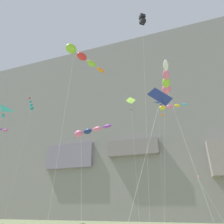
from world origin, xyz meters
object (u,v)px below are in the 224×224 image
(kite_box_upper_right, at_px, (142,20))
(kite_windsock_low_right, at_px, (31,105))
(kite_delta_high_center, at_px, (159,107))
(kite_diamond_far_right, at_px, (160,99))
(kite_windsock_mid_center, at_px, (81,56))
(kite_diamond_low_center, at_px, (131,104))
(kite_windsock_near_cliff, at_px, (166,83))
(kite_windsock_low_left, at_px, (169,107))
(kite_windsock_upper_left, at_px, (87,132))
(kite_banner_upper_mid, at_px, (200,180))

(kite_box_upper_right, relative_size, kite_windsock_low_right, 1.16)
(kite_delta_high_center, bearing_deg, kite_diamond_far_right, -85.85)
(kite_windsock_mid_center, relative_size, kite_diamond_low_center, 0.87)
(kite_windsock_near_cliff, height_order, kite_windsock_low_left, kite_windsock_low_left)
(kite_windsock_upper_left, xyz_separation_m, kite_delta_high_center, (5.18, 25.88, 14.31))
(kite_box_upper_right, xyz_separation_m, kite_windsock_low_left, (2.51, -1.56, -18.32))
(kite_box_upper_right, bearing_deg, kite_diamond_low_center, 123.81)
(kite_banner_upper_mid, distance_m, kite_windsock_upper_left, 28.26)
(kite_delta_high_center, bearing_deg, kite_banner_upper_mid, 0.86)
(kite_windsock_mid_center, distance_m, kite_box_upper_right, 18.61)
(kite_windsock_near_cliff, xyz_separation_m, kite_delta_high_center, (-2.67, 25.72, 10.36))
(kite_windsock_mid_center, bearing_deg, kite_windsock_upper_left, 52.27)
(kite_diamond_low_center, height_order, kite_box_upper_right, kite_box_upper_right)
(kite_windsock_low_left, bearing_deg, kite_banner_upper_mid, 79.81)
(kite_banner_upper_mid, height_order, kite_windsock_upper_left, kite_windsock_upper_left)
(kite_windsock_near_cliff, bearing_deg, kite_delta_high_center, 95.93)
(kite_diamond_low_center, xyz_separation_m, kite_windsock_low_right, (-29.69, 8.13, 8.52))
(kite_windsock_mid_center, bearing_deg, kite_diamond_low_center, 83.42)
(kite_windsock_mid_center, relative_size, kite_windsock_low_right, 0.64)
(kite_windsock_near_cliff, bearing_deg, kite_windsock_upper_left, -178.86)
(kite_diamond_far_right, bearing_deg, kite_box_upper_right, 100.23)
(kite_windsock_upper_left, height_order, kite_box_upper_right, kite_box_upper_right)
(kite_windsock_upper_left, distance_m, kite_diamond_far_right, 7.78)
(kite_banner_upper_mid, distance_m, kite_delta_high_center, 17.13)
(kite_windsock_mid_center, bearing_deg, kite_windsock_low_left, 44.72)
(kite_windsock_upper_left, relative_size, kite_windsock_low_right, 0.34)
(kite_delta_high_center, bearing_deg, kite_windsock_upper_left, -101.32)
(kite_windsock_mid_center, height_order, kite_windsock_near_cliff, kite_windsock_mid_center)
(kite_box_upper_right, bearing_deg, kite_banner_upper_mid, 71.05)
(kite_windsock_low_right, distance_m, kite_delta_high_center, 34.19)
(kite_diamond_low_center, xyz_separation_m, kite_box_upper_right, (4.07, -6.08, 12.95))
(kite_banner_upper_mid, relative_size, kite_diamond_far_right, 0.74)
(kite_banner_upper_mid, bearing_deg, kite_windsock_near_cliff, -96.98)
(kite_windsock_mid_center, distance_m, kite_diamond_far_right, 11.29)
(kite_windsock_mid_center, bearing_deg, kite_diamond_far_right, -12.02)
(kite_diamond_far_right, xyz_separation_m, kite_windsock_near_cliff, (0.60, 2.84, 3.08))
(kite_windsock_upper_left, height_order, kite_windsock_low_right, kite_windsock_low_right)
(kite_windsock_upper_left, xyz_separation_m, kite_diamond_far_right, (7.25, -2.68, 0.86))
(kite_windsock_upper_left, bearing_deg, kite_box_upper_right, 59.97)
(kite_banner_upper_mid, xyz_separation_m, kite_box_upper_right, (-5.85, -17.05, 25.06))
(kite_diamond_far_right, bearing_deg, kite_windsock_low_right, 144.25)
(kite_box_upper_right, relative_size, kite_windsock_low_left, 2.28)
(kite_banner_upper_mid, height_order, kite_delta_high_center, kite_delta_high_center)
(kite_windsock_mid_center, bearing_deg, kite_banner_upper_mid, 66.41)
(kite_banner_upper_mid, xyz_separation_m, kite_windsock_low_right, (-39.61, -2.84, 20.62))
(kite_windsock_upper_left, height_order, kite_windsock_near_cliff, kite_windsock_near_cliff)
(kite_windsock_upper_left, height_order, kite_diamond_far_right, kite_diamond_far_right)
(kite_windsock_low_right, bearing_deg, kite_windsock_low_left, -23.49)
(kite_banner_upper_mid, bearing_deg, kite_delta_high_center, -179.14)
(kite_diamond_low_center, bearing_deg, kite_windsock_near_cliff, -65.49)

